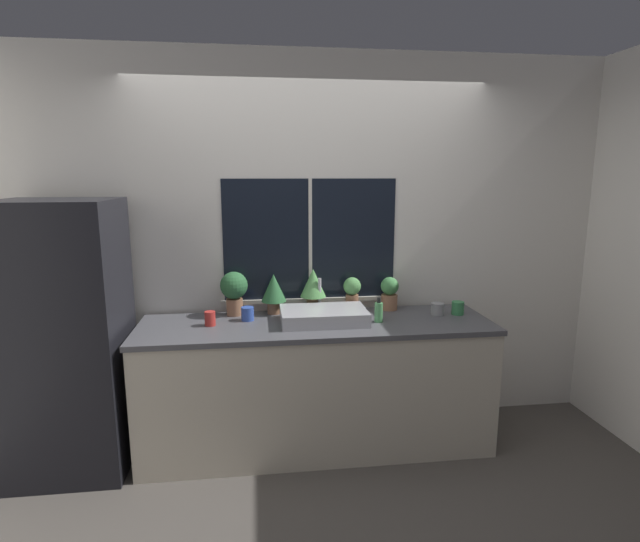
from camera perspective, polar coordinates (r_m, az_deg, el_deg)
name	(u,v)px	position (r m, az deg, el deg)	size (l,w,h in m)	color
ground_plane	(323,470)	(3.43, 0.32, -21.82)	(14.00, 14.00, 0.00)	#4C4742
wall_back	(310,245)	(3.64, -1.18, 2.96)	(8.00, 0.09, 2.70)	silver
wall_left	(36,237)	(4.74, -29.71, 3.40)	(0.06, 7.00, 2.70)	silver
wall_right	(533,230)	(5.09, 23.18, 4.37)	(0.06, 7.00, 2.70)	silver
counter	(316,384)	(3.50, -0.40, -12.82)	(2.36, 0.68, 0.88)	beige
refrigerator	(67,338)	(3.50, -26.92, -6.86)	(0.68, 0.67, 1.71)	black
sink	(324,315)	(3.35, 0.41, -5.11)	(0.57, 0.41, 0.26)	#ADADB2
potted_plant_far_left	(234,289)	(3.53, -9.80, -2.06)	(0.19, 0.19, 0.31)	#9E6B4C
potted_plant_left	(274,290)	(3.53, -5.31, -2.17)	(0.18, 0.18, 0.29)	#9E6B4C
potted_plant_center	(313,286)	(3.55, -0.79, -1.68)	(0.18, 0.18, 0.32)	#9E6B4C
potted_plant_right	(352,292)	(3.60, 3.69, -2.37)	(0.13, 0.13, 0.25)	#9E6B4C
potted_plant_far_right	(390,293)	(3.67, 7.95, -2.46)	(0.13, 0.13, 0.24)	#9E6B4C
soap_bottle	(379,312)	(3.37, 6.72, -4.65)	(0.06, 0.06, 0.17)	#519E5B
mug_green	(458,308)	(3.66, 15.47, -4.10)	(0.09, 0.09, 0.09)	#38844C
mug_grey	(438,309)	(3.61, 13.29, -4.25)	(0.09, 0.09, 0.09)	gray
mug_red	(210,319)	(3.35, -12.46, -5.33)	(0.07, 0.07, 0.09)	#B72D28
mug_blue	(248,314)	(3.42, -8.28, -4.86)	(0.09, 0.09, 0.09)	#3351AD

